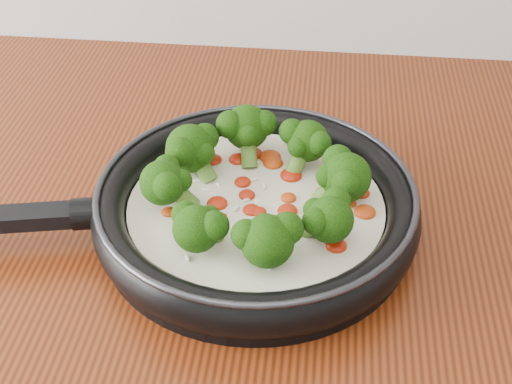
# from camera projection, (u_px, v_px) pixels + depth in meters

# --- Properties ---
(skillet) EXTENTS (0.55, 0.40, 0.09)m
(skillet) POSITION_uv_depth(u_px,v_px,m) (253.00, 204.00, 0.73)
(skillet) COLOR black
(skillet) RESTS_ON counter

